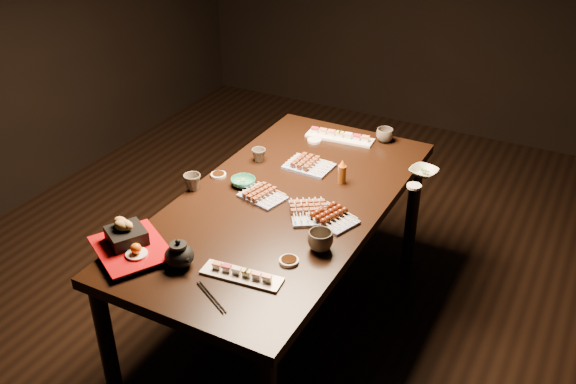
% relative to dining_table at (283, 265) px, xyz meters
% --- Properties ---
extents(ground, '(5.00, 5.00, 0.00)m').
position_rel_dining_table_xyz_m(ground, '(-0.16, 0.25, -0.38)').
color(ground, black).
rests_on(ground, ground).
extents(dining_table, '(1.31, 1.96, 0.75)m').
position_rel_dining_table_xyz_m(dining_table, '(0.00, 0.00, 0.00)').
color(dining_table, black).
rests_on(dining_table, ground).
extents(sushi_platter_near, '(0.34, 0.13, 0.04)m').
position_rel_dining_table_xyz_m(sushi_platter_near, '(0.13, -0.58, 0.40)').
color(sushi_platter_near, white).
rests_on(sushi_platter_near, dining_table).
extents(sushi_platter_far, '(0.38, 0.14, 0.05)m').
position_rel_dining_table_xyz_m(sushi_platter_far, '(-0.03, 0.73, 0.40)').
color(sushi_platter_far, white).
rests_on(sushi_platter_far, dining_table).
extents(yakitori_plate_center, '(0.23, 0.19, 0.05)m').
position_rel_dining_table_xyz_m(yakitori_plate_center, '(-0.09, -0.03, 0.40)').
color(yakitori_plate_center, '#828EB6').
rests_on(yakitori_plate_center, dining_table).
extents(yakitori_plate_right, '(0.25, 0.27, 0.06)m').
position_rel_dining_table_xyz_m(yakitori_plate_right, '(0.16, -0.05, 0.40)').
color(yakitori_plate_right, '#828EB6').
rests_on(yakitori_plate_right, dining_table).
extents(yakitori_plate_left, '(0.24, 0.18, 0.06)m').
position_rel_dining_table_xyz_m(yakitori_plate_left, '(-0.04, 0.35, 0.40)').
color(yakitori_plate_left, '#828EB6').
rests_on(yakitori_plate_left, dining_table).
extents(tsukune_plate, '(0.25, 0.21, 0.05)m').
position_rel_dining_table_xyz_m(tsukune_plate, '(0.27, -0.05, 0.40)').
color(tsukune_plate, '#828EB6').
rests_on(tsukune_plate, dining_table).
extents(edamame_bowl_green, '(0.17, 0.17, 0.04)m').
position_rel_dining_table_xyz_m(edamame_bowl_green, '(-0.24, 0.03, 0.39)').
color(edamame_bowl_green, '#2B8664').
rests_on(edamame_bowl_green, dining_table).
extents(edamame_bowl_cream, '(0.16, 0.16, 0.03)m').
position_rel_dining_table_xyz_m(edamame_bowl_cream, '(0.50, 0.55, 0.39)').
color(edamame_bowl_cream, beige).
rests_on(edamame_bowl_cream, dining_table).
extents(tempura_tray, '(0.42, 0.40, 0.12)m').
position_rel_dining_table_xyz_m(tempura_tray, '(-0.36, -0.65, 0.44)').
color(tempura_tray, black).
rests_on(tempura_tray, dining_table).
extents(teacup_near_left, '(0.10, 0.10, 0.08)m').
position_rel_dining_table_xyz_m(teacup_near_left, '(-0.43, -0.11, 0.41)').
color(teacup_near_left, '#4E453B').
rests_on(teacup_near_left, dining_table).
extents(teacup_mid_right, '(0.15, 0.15, 0.08)m').
position_rel_dining_table_xyz_m(teacup_mid_right, '(0.32, -0.27, 0.42)').
color(teacup_mid_right, '#4E453B').
rests_on(teacup_mid_right, dining_table).
extents(teacup_far_left, '(0.08, 0.08, 0.07)m').
position_rel_dining_table_xyz_m(teacup_far_left, '(-0.30, 0.29, 0.41)').
color(teacup_far_left, '#4E453B').
rests_on(teacup_far_left, dining_table).
extents(teacup_far_right, '(0.10, 0.10, 0.07)m').
position_rel_dining_table_xyz_m(teacup_far_right, '(0.19, 0.81, 0.41)').
color(teacup_far_right, '#4E453B').
rests_on(teacup_far_right, dining_table).
extents(teapot, '(0.18, 0.18, 0.12)m').
position_rel_dining_table_xyz_m(teapot, '(-0.13, -0.63, 0.43)').
color(teapot, black).
rests_on(teapot, dining_table).
extents(condiment_bottle, '(0.05, 0.05, 0.12)m').
position_rel_dining_table_xyz_m(condiment_bottle, '(0.17, 0.28, 0.44)').
color(condiment_bottle, brown).
rests_on(condiment_bottle, dining_table).
extents(sauce_dish_west, '(0.08, 0.08, 0.01)m').
position_rel_dining_table_xyz_m(sauce_dish_west, '(-0.39, 0.05, 0.38)').
color(sauce_dish_west, white).
rests_on(sauce_dish_west, dining_table).
extents(sauce_dish_east, '(0.08, 0.08, 0.01)m').
position_rel_dining_table_xyz_m(sauce_dish_east, '(0.50, 0.40, 0.38)').
color(sauce_dish_east, white).
rests_on(sauce_dish_east, dining_table).
extents(sauce_dish_se, '(0.11, 0.11, 0.01)m').
position_rel_dining_table_xyz_m(sauce_dish_se, '(0.25, -0.41, 0.38)').
color(sauce_dish_se, white).
rests_on(sauce_dish_se, dining_table).
extents(sauce_dish_nw, '(0.09, 0.09, 0.01)m').
position_rel_dining_table_xyz_m(sauce_dish_nw, '(-0.14, 0.63, 0.38)').
color(sauce_dish_nw, white).
rests_on(sauce_dish_nw, dining_table).
extents(chopsticks_near, '(0.20, 0.12, 0.01)m').
position_rel_dining_table_xyz_m(chopsticks_near, '(-0.33, -0.72, 0.38)').
color(chopsticks_near, black).
rests_on(chopsticks_near, dining_table).
extents(chopsticks_se, '(0.19, 0.12, 0.01)m').
position_rel_dining_table_xyz_m(chopsticks_se, '(0.10, -0.74, 0.38)').
color(chopsticks_se, black).
rests_on(chopsticks_se, dining_table).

